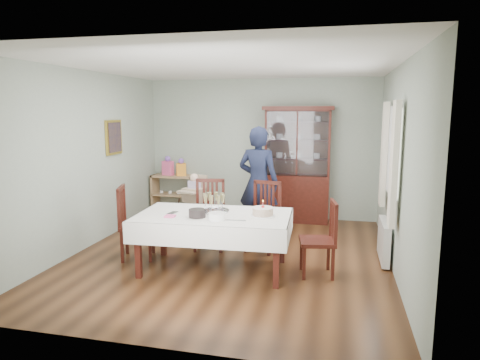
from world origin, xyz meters
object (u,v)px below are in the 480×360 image
(china_cabinet, at_px, (298,163))
(high_chair, at_px, (195,209))
(dining_table, at_px, (214,242))
(champagne_tray, at_px, (214,206))
(chair_end_right, at_px, (318,253))
(woman, at_px, (258,183))
(gift_bag_orange, at_px, (181,168))
(sideboard, at_px, (174,194))
(chair_end_left, at_px, (137,237))
(birthday_cake, at_px, (263,212))
(gift_bag_pink, at_px, (168,167))
(chair_far_right, at_px, (262,230))
(chair_far_left, at_px, (209,228))

(china_cabinet, relative_size, high_chair, 2.12)
(dining_table, relative_size, champagne_tray, 5.05)
(dining_table, height_order, chair_end_right, chair_end_right)
(woman, bearing_deg, gift_bag_orange, -25.32)
(sideboard, distance_m, chair_end_left, 2.68)
(birthday_cake, height_order, gift_bag_pink, gift_bag_pink)
(gift_bag_pink, bearing_deg, birthday_cake, -48.64)
(chair_end_right, height_order, woman, woman)
(chair_end_right, distance_m, woman, 1.87)
(chair_far_right, distance_m, woman, 0.87)
(dining_table, relative_size, gift_bag_orange, 5.86)
(gift_bag_orange, bearing_deg, china_cabinet, -0.04)
(dining_table, distance_m, champagne_tray, 0.48)
(dining_table, distance_m, gift_bag_pink, 3.39)
(chair_end_right, relative_size, birthday_cake, 3.14)
(chair_end_right, height_order, gift_bag_orange, gift_bag_orange)
(dining_table, xyz_separation_m, china_cabinet, (0.82, 2.81, 0.74))
(sideboard, relative_size, chair_far_left, 0.86)
(high_chair, bearing_deg, gift_bag_orange, 138.99)
(china_cabinet, xyz_separation_m, high_chair, (-1.66, -1.14, -0.72))
(chair_end_right, xyz_separation_m, champagne_tray, (-1.39, 0.01, 0.55))
(woman, distance_m, high_chair, 1.27)
(champagne_tray, bearing_deg, chair_end_left, 177.13)
(sideboard, bearing_deg, birthday_cake, -50.22)
(gift_bag_pink, bearing_deg, chair_far_right, -39.16)
(sideboard, xyz_separation_m, champagne_tray, (1.65, -2.69, 0.44))
(china_cabinet, bearing_deg, dining_table, -106.22)
(champagne_tray, xyz_separation_m, birthday_cake, (0.68, -0.10, -0.02))
(dining_table, height_order, woman, woman)
(chair_end_left, distance_m, high_chair, 1.52)
(chair_end_left, xyz_separation_m, gift_bag_orange, (-0.30, 2.61, 0.65))
(chair_end_right, bearing_deg, birthday_cake, -92.85)
(woman, bearing_deg, high_chair, 3.17)
(woman, height_order, high_chair, woman)
(dining_table, height_order, china_cabinet, china_cabinet)
(dining_table, height_order, chair_far_right, chair_far_right)
(china_cabinet, height_order, gift_bag_pink, china_cabinet)
(woman, xyz_separation_m, gift_bag_pink, (-2.10, 1.28, 0.05))
(chair_far_right, relative_size, gift_bag_pink, 2.64)
(chair_far_left, relative_size, gift_bag_pink, 2.68)
(sideboard, height_order, birthday_cake, birthday_cake)
(chair_end_right, bearing_deg, chair_far_left, -123.94)
(chair_far_left, height_order, chair_end_left, chair_far_left)
(chair_end_right, distance_m, champagne_tray, 1.50)
(sideboard, relative_size, chair_end_left, 0.86)
(sideboard, bearing_deg, chair_far_left, -55.47)
(chair_far_left, bearing_deg, sideboard, 114.08)
(birthday_cake, bearing_deg, chair_end_right, 7.35)
(sideboard, relative_size, chair_far_right, 0.87)
(chair_far_right, distance_m, birthday_cake, 1.06)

